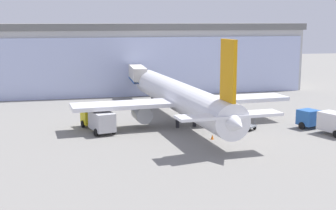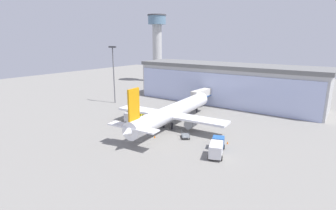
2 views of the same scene
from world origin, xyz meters
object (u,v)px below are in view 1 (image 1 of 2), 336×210
Objects in this scene: fuel_truck at (327,121)px; safety_cone_wingtip at (299,120)px; jet_bridge at (137,74)px; baggage_cart at (244,125)px; safety_cone_nose at (212,137)px; airplane at (181,98)px; catering_truck at (98,119)px.

safety_cone_wingtip is at bearing -15.87° from fuel_truck.
jet_bridge reaches higher than fuel_truck.
jet_bridge reaches higher than baggage_cart.
jet_bridge reaches higher than safety_cone_nose.
safety_cone_wingtip is at bearing -104.31° from airplane.
jet_bridge is 1.48× the size of catering_truck.
baggage_cart is (17.90, -2.88, -0.97)m from catering_truck.
airplane is at bearing 170.83° from safety_cone_wingtip.
baggage_cart is at bearing 47.90° from fuel_truck.
safety_cone_nose is (4.44, -29.50, -4.14)m from jet_bridge.
baggage_cart is at bearing -129.60° from airplane.
jet_bridge is 3.55× the size of baggage_cart.
safety_cone_wingtip is (18.53, -23.32, -4.14)m from jet_bridge.
jet_bridge reaches higher than safety_cone_wingtip.
jet_bridge is 35.00m from fuel_truck.
fuel_truck is (16.16, -8.48, -2.00)m from airplane.
safety_cone_nose and safety_cone_wingtip have the same top height.
airplane is 4.87× the size of fuel_truck.
airplane is 67.43× the size of safety_cone_nose.
jet_bridge is 20.46× the size of safety_cone_wingtip.
fuel_truck is 6.08m from safety_cone_wingtip.
safety_cone_wingtip is at bearing -115.47° from baggage_cart.
airplane reaches higher than safety_cone_wingtip.
catering_truck is 13.86× the size of safety_cone_nose.
catering_truck is (-10.92, -1.91, -2.00)m from airplane.
safety_cone_nose is (-14.54, -0.23, -1.19)m from fuel_truck.
catering_truck reaches higher than safety_cone_wingtip.
airplane reaches higher than fuel_truck.
jet_bridge is 0.30× the size of airplane.
airplane is at bearing 100.50° from safety_cone_nose.
jet_bridge is at bearing -18.98° from baggage_cart.
catering_truck is at bearing 56.19° from fuel_truck.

